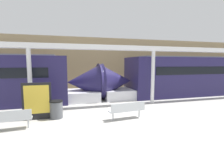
% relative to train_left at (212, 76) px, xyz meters
% --- Properties ---
extents(ground_plane, '(60.00, 60.00, 0.00)m').
position_rel_train_left_xyz_m(ground_plane, '(-9.83, -5.45, -1.53)').
color(ground_plane, '#B2AFA8').
extents(station_wall, '(56.00, 0.20, 5.00)m').
position_rel_train_left_xyz_m(station_wall, '(-9.83, 3.70, 0.97)').
color(station_wall, tan).
rests_on(station_wall, ground_plane).
extents(train_left, '(20.44, 2.93, 3.20)m').
position_rel_train_left_xyz_m(train_left, '(0.00, 0.00, 0.00)').
color(train_left, '#231E4C').
rests_on(train_left, ground_plane).
extents(bench_near, '(1.77, 0.61, 0.83)m').
position_rel_train_left_xyz_m(bench_near, '(-9.93, -4.98, -1.04)').
color(bench_near, '#ADB2B7').
rests_on(bench_near, ground_plane).
extents(bench_far, '(1.59, 0.57, 0.83)m').
position_rel_train_left_xyz_m(bench_far, '(-14.84, -5.02, -1.04)').
color(bench_far, '#ADB2B7').
rests_on(bench_far, ground_plane).
extents(trash_bin, '(0.63, 0.63, 0.86)m').
position_rel_train_left_xyz_m(trash_bin, '(-13.15, -3.86, -1.09)').
color(trash_bin, '#4C4F54').
rests_on(trash_bin, ground_plane).
extents(poster_board, '(1.29, 0.07, 1.75)m').
position_rel_train_left_xyz_m(poster_board, '(-14.00, -3.84, -0.64)').
color(poster_board, black).
rests_on(poster_board, ground_plane).
extents(support_column_near, '(0.23, 0.23, 3.43)m').
position_rel_train_left_xyz_m(support_column_near, '(-7.10, -2.21, 0.19)').
color(support_column_near, silver).
rests_on(support_column_near, ground_plane).
extents(support_column_far, '(0.23, 0.23, 3.43)m').
position_rel_train_left_xyz_m(support_column_far, '(-14.52, -2.21, 0.19)').
color(support_column_far, silver).
rests_on(support_column_far, ground_plane).
extents(canopy_beam, '(28.00, 0.60, 0.28)m').
position_rel_train_left_xyz_m(canopy_beam, '(-7.10, -2.21, 2.05)').
color(canopy_beam, silver).
rests_on(canopy_beam, support_column_near).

